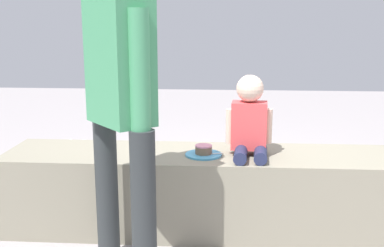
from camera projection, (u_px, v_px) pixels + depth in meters
The scene contains 10 objects.
ground_plane at pixel (238, 229), 2.98m from camera, with size 12.00×12.00×0.00m, color #9C9596.
concrete_ledge at pixel (239, 192), 2.93m from camera, with size 2.90×0.54×0.49m, color gray.
child_seated at pixel (250, 121), 2.79m from camera, with size 0.28×0.32×0.48m.
adult_standing at pixel (120, 81), 2.24m from camera, with size 0.38×0.40×1.68m.
cake_plate at pixel (204, 152), 2.83m from camera, with size 0.22×0.22×0.07m.
gift_bag at pixel (79, 163), 3.81m from camera, with size 0.25×0.09×0.36m.
water_bottle_near_gift at pixel (341, 158), 4.21m from camera, with size 0.06×0.06×0.19m.
water_bottle_far_side at pixel (130, 163), 4.06m from camera, with size 0.06×0.06×0.19m.
party_cup_red at pixel (239, 178), 3.77m from camera, with size 0.07×0.07×0.10m, color red.
handbag_black_leather at pixel (120, 171), 3.70m from camera, with size 0.30×0.12×0.36m.
Camera 1 is at (-0.10, -2.78, 1.30)m, focal length 44.06 mm.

